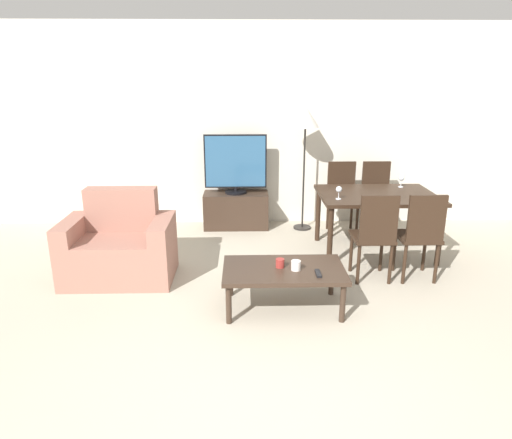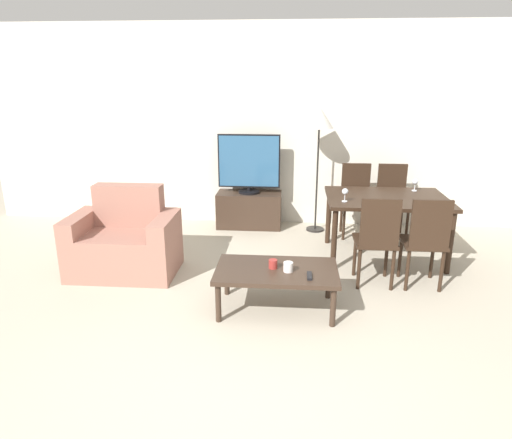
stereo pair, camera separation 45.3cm
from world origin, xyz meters
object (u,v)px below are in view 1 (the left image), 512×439
Objects in this scene: tv_stand at (236,210)px; coffee_table at (284,272)px; cup_white_near at (280,263)px; wine_glass_left at (339,190)px; dining_chair_far at (377,193)px; cup_colored_far at (296,265)px; tv at (235,164)px; dining_chair_near at (375,233)px; floor_lamp at (305,123)px; remote_primary at (318,273)px; wine_glass_center at (401,179)px; armchair at (120,248)px; dining_chair_far_left at (342,194)px; dining_chair_near_right at (421,232)px.

tv_stand reaches higher than coffee_table.
wine_glass_left is (0.72, 1.09, 0.39)m from cup_white_near.
dining_chair_far is 10.92× the size of cup_colored_far.
tv is at bearing 103.36° from cup_colored_far.
cup_white_near is at bearing 155.55° from cup_colored_far.
floor_lamp is (-0.50, 1.69, 0.92)m from dining_chair_near.
cup_white_near is at bearing -151.47° from dining_chair_near.
floor_lamp is at bearing 101.81° from wine_glass_left.
remote_primary is 1.38m from wine_glass_left.
wine_glass_center is (1.28, 1.79, 0.42)m from remote_primary.
wine_glass_left is (0.59, 1.15, 0.39)m from cup_colored_far.
armchair is 1.90m from cup_colored_far.
wine_glass_left is at bearing -125.33° from dining_chair_far.
armchair is 12.82× the size of cup_colored_far.
dining_chair_far_left is at bearing 75.55° from wine_glass_left.
tv_stand is 0.64m from tv.
dining_chair_near reaches higher than wine_glass_center.
dining_chair_near is 1.13m from cup_white_near.
cup_white_near is at bearing -124.44° from dining_chair_far.
dining_chair_far is at bearing -6.71° from floor_lamp.
armchair is at bearing 156.63° from cup_colored_far.
dining_chair_far_left is (-0.46, 0.00, 0.00)m from dining_chair_far.
tv_stand is 2.36m from cup_white_near.
dining_chair_far is 2.55m from cup_colored_far.
tv is (1.17, 1.62, 0.56)m from armchair.
armchair is at bearing -163.55° from wine_glass_center.
tv_stand is 6.01× the size of wine_glass_left.
armchair is 13.78× the size of cup_white_near.
armchair is 3.06m from dining_chair_near_right.
dining_chair_far is (1.88, -0.20, -0.37)m from tv.
floor_lamp is (0.91, -0.08, 0.55)m from tv.
wine_glass_left is (-0.27, -1.03, 0.30)m from dining_chair_far_left.
floor_lamp is at bearing 119.78° from dining_chair_near_right.
wine_glass_center is at bearing 82.71° from dining_chair_near_right.
armchair is at bearing -170.31° from wine_glass_left.
tv_stand reaches higher than cup_white_near.
coffee_table is at bearing -78.79° from tv.
wine_glass_center is (1.59, 1.63, 0.39)m from cup_white_near.
armchair reaches higher than wine_glass_center.
wine_glass_left is at bearing 72.00° from remote_primary.
coffee_table is at bearing -149.83° from dining_chair_near.
remote_primary is 1.03× the size of wine_glass_left.
dining_chair_near_right is 1.55m from cup_white_near.
dining_chair_near_right is 1.65m from dining_chair_far_left.
dining_chair_far_left is 0.57× the size of floor_lamp.
cup_white_near is (-0.99, -0.54, -0.09)m from dining_chair_near.
tv is 1.93m from dining_chair_far.
armchair is 2.01m from tv_stand.
tv is at bearing 174.00° from dining_chair_far.
floor_lamp is (-0.97, 0.11, 0.92)m from dining_chair_far.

